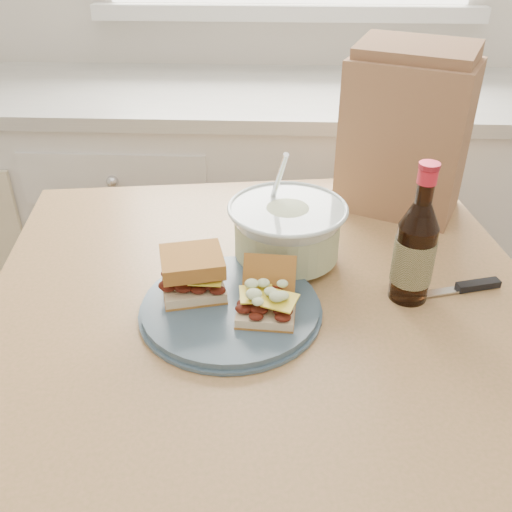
{
  "coord_description": "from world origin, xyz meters",
  "views": [
    {
      "loc": [
        -0.01,
        -0.12,
        1.45
      ],
      "look_at": [
        -0.05,
        0.73,
        0.92
      ],
      "focal_mm": 40.0,
      "sensor_mm": 36.0,
      "label": 1
    }
  ],
  "objects_px": {
    "plate": "(231,308)",
    "beer_bottle": "(415,250)",
    "paper_bag": "(405,137)",
    "coleslaw_bowl": "(287,234)",
    "dining_table": "(266,350)"
  },
  "relations": [
    {
      "from": "dining_table",
      "to": "coleslaw_bowl",
      "type": "height_order",
      "value": "coleslaw_bowl"
    },
    {
      "from": "dining_table",
      "to": "coleslaw_bowl",
      "type": "bearing_deg",
      "value": 67.19
    },
    {
      "from": "paper_bag",
      "to": "beer_bottle",
      "type": "bearing_deg",
      "value": -71.73
    },
    {
      "from": "coleslaw_bowl",
      "to": "beer_bottle",
      "type": "relative_size",
      "value": 0.89
    },
    {
      "from": "coleslaw_bowl",
      "to": "paper_bag",
      "type": "height_order",
      "value": "paper_bag"
    },
    {
      "from": "dining_table",
      "to": "beer_bottle",
      "type": "relative_size",
      "value": 4.39
    },
    {
      "from": "plate",
      "to": "beer_bottle",
      "type": "distance_m",
      "value": 0.33
    },
    {
      "from": "plate",
      "to": "beer_bottle",
      "type": "bearing_deg",
      "value": 11.27
    },
    {
      "from": "plate",
      "to": "coleslaw_bowl",
      "type": "relative_size",
      "value": 1.34
    },
    {
      "from": "plate",
      "to": "paper_bag",
      "type": "bearing_deg",
      "value": 50.39
    },
    {
      "from": "plate",
      "to": "paper_bag",
      "type": "distance_m",
      "value": 0.57
    },
    {
      "from": "dining_table",
      "to": "paper_bag",
      "type": "relative_size",
      "value": 3.38
    },
    {
      "from": "dining_table",
      "to": "beer_bottle",
      "type": "bearing_deg",
      "value": -3.75
    },
    {
      "from": "plate",
      "to": "paper_bag",
      "type": "relative_size",
      "value": 0.92
    },
    {
      "from": "plate",
      "to": "coleslaw_bowl",
      "type": "height_order",
      "value": "coleslaw_bowl"
    }
  ]
}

